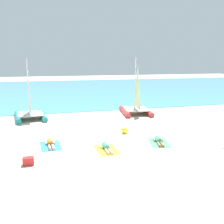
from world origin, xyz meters
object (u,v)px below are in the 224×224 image
at_px(sunbather_center_right, 159,140).
at_px(beach_ball, 125,130).
at_px(sunbather_leftmost, 50,143).
at_px(sailboat_red, 136,106).
at_px(towel_leftmost, 51,146).
at_px(sunbather_center_left, 106,147).
at_px(towel_center_right, 159,143).
at_px(sailboat_teal, 30,110).
at_px(cooler_box, 28,161).
at_px(towel_center_left, 107,150).

relative_size(sunbather_center_right, beach_ball, 3.55).
relative_size(sunbather_leftmost, sunbather_center_right, 1.01).
relative_size(sailboat_red, towel_leftmost, 2.64).
relative_size(sunbather_center_left, towel_center_right, 0.82).
xyz_separation_m(sailboat_teal, towel_leftmost, (1.25, -7.49, -0.72)).
bearing_deg(cooler_box, sailboat_teal, 90.80).
bearing_deg(towel_center_right, beach_ball, 117.65).
distance_m(sunbather_center_left, cooler_box, 4.13).
distance_m(towel_center_right, beach_ball, 2.80).
xyz_separation_m(sailboat_red, sunbather_leftmost, (-7.90, -7.00, -0.62)).
relative_size(towel_leftmost, towel_center_left, 1.00).
relative_size(sailboat_teal, towel_center_left, 2.57).
relative_size(towel_center_right, sunbather_center_right, 1.22).
distance_m(towel_leftmost, towel_center_right, 6.25).
bearing_deg(towel_center_right, sailboat_red, 78.02).
bearing_deg(sunbather_center_left, cooler_box, -165.03).
xyz_separation_m(towel_center_left, sunbather_center_right, (3.27, 0.38, 0.13)).
height_order(sailboat_teal, beach_ball, sailboat_teal).
xyz_separation_m(sailboat_red, beach_ball, (-3.05, -5.81, -0.53)).
relative_size(sunbather_leftmost, towel_center_right, 0.82).
bearing_deg(towel_leftmost, cooler_box, -114.08).
xyz_separation_m(sailboat_teal, towel_center_left, (4.14, -9.02, -0.72)).
bearing_deg(sunbather_center_right, beach_ball, 133.27).
bearing_deg(towel_center_right, sunbather_center_right, 75.32).
bearing_deg(towel_center_left, towel_center_right, 5.62).
bearing_deg(cooler_box, towel_leftmost, 65.92).
xyz_separation_m(sailboat_red, sunbather_center_left, (-5.01, -8.53, -0.62)).
relative_size(sailboat_red, sailboat_teal, 1.03).
bearing_deg(sailboat_red, towel_center_left, -110.97).
distance_m(sailboat_teal, towel_center_right, 11.43).
distance_m(sailboat_red, sunbather_center_right, 8.42).
bearing_deg(towel_leftmost, sunbather_center_left, -26.88).
distance_m(towel_center_left, towel_center_right, 3.27).
height_order(sailboat_red, towel_leftmost, sailboat_red).
height_order(sunbather_leftmost, beach_ball, beach_ball).
xyz_separation_m(towel_leftmost, beach_ball, (4.84, 1.26, 0.21)).
relative_size(towel_center_left, beach_ball, 4.34).
xyz_separation_m(sailboat_teal, sunbather_center_right, (7.40, -8.63, -0.60)).
relative_size(sailboat_red, sunbather_center_right, 3.23).
bearing_deg(towel_center_left, sailboat_red, 59.78).
relative_size(towel_leftmost, cooler_box, 3.80).
bearing_deg(sunbather_center_right, sunbather_leftmost, -176.45).
height_order(sunbather_leftmost, cooler_box, cooler_box).
xyz_separation_m(sunbather_leftmost, cooler_box, (-1.11, -2.55, 0.05)).
distance_m(sailboat_teal, towel_center_left, 9.95).
bearing_deg(cooler_box, towel_center_left, 13.48).
bearing_deg(beach_ball, sunbather_leftmost, -166.11).
bearing_deg(sunbather_center_left, sunbather_center_right, 6.15).
height_order(sailboat_teal, towel_center_left, sailboat_teal).
bearing_deg(sunbather_center_left, towel_leftmost, 153.71).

